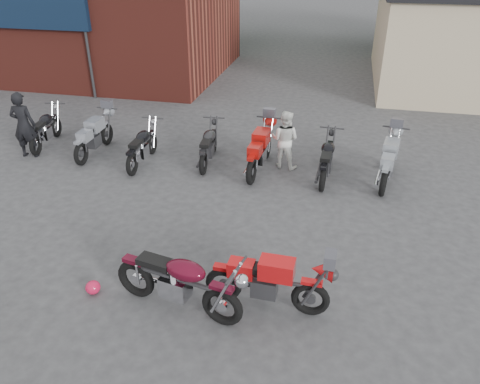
% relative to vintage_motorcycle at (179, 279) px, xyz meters
% --- Properties ---
extents(ground, '(90.00, 90.00, 0.00)m').
position_rel_vintage_motorcycle_xyz_m(ground, '(-0.14, 0.14, -0.63)').
color(ground, '#37373A').
extents(brick_building, '(12.00, 8.00, 4.00)m').
position_rel_vintage_motorcycle_xyz_m(brick_building, '(-9.14, 14.14, 1.37)').
color(brick_building, maroon).
rests_on(brick_building, ground).
extents(vintage_motorcycle, '(2.28, 1.14, 1.26)m').
position_rel_vintage_motorcycle_xyz_m(vintage_motorcycle, '(0.00, 0.00, 0.00)').
color(vintage_motorcycle, '#4F091B').
rests_on(vintage_motorcycle, ground).
extents(sportbike, '(1.97, 0.70, 1.13)m').
position_rel_vintage_motorcycle_xyz_m(sportbike, '(1.35, 0.38, -0.07)').
color(sportbike, red).
rests_on(sportbike, ground).
extents(helmet, '(0.32, 0.32, 0.23)m').
position_rel_vintage_motorcycle_xyz_m(helmet, '(-1.57, 0.06, -0.52)').
color(helmet, '#D21641').
rests_on(helmet, ground).
extents(person_dark, '(0.71, 0.51, 1.79)m').
position_rel_vintage_motorcycle_xyz_m(person_dark, '(-6.02, 4.84, 0.26)').
color(person_dark, black).
rests_on(person_dark, ground).
extents(person_light, '(0.84, 0.71, 1.51)m').
position_rel_vintage_motorcycle_xyz_m(person_light, '(0.85, 5.69, 0.12)').
color(person_light, silver).
rests_on(person_light, ground).
extents(row_bike_0, '(0.91, 1.96, 1.09)m').
position_rel_vintage_motorcycle_xyz_m(row_bike_0, '(-5.98, 5.64, -0.08)').
color(row_bike_0, black).
rests_on(row_bike_0, ground).
extents(row_bike_1, '(0.66, 1.98, 1.15)m').
position_rel_vintage_motorcycle_xyz_m(row_bike_1, '(-4.32, 5.39, -0.06)').
color(row_bike_1, gray).
rests_on(row_bike_1, ground).
extents(row_bike_2, '(0.66, 1.89, 1.09)m').
position_rel_vintage_motorcycle_xyz_m(row_bike_2, '(-2.79, 5.07, -0.09)').
color(row_bike_2, black).
rests_on(row_bike_2, ground).
extents(row_bike_3, '(0.78, 1.91, 1.08)m').
position_rel_vintage_motorcycle_xyz_m(row_bike_3, '(-1.11, 5.50, -0.09)').
color(row_bike_3, black).
rests_on(row_bike_3, ground).
extents(row_bike_4, '(0.83, 2.16, 1.23)m').
position_rel_vintage_motorcycle_xyz_m(row_bike_4, '(0.28, 5.35, -0.02)').
color(row_bike_4, '#B5140F').
rests_on(row_bike_4, ground).
extents(row_bike_5, '(0.72, 1.95, 1.12)m').
position_rel_vintage_motorcycle_xyz_m(row_bike_5, '(1.96, 5.29, -0.07)').
color(row_bike_5, black).
rests_on(row_bike_5, ground).
extents(row_bike_6, '(1.01, 2.15, 1.20)m').
position_rel_vintage_motorcycle_xyz_m(row_bike_6, '(3.42, 5.42, -0.03)').
color(row_bike_6, '#959BA3').
rests_on(row_bike_6, ground).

